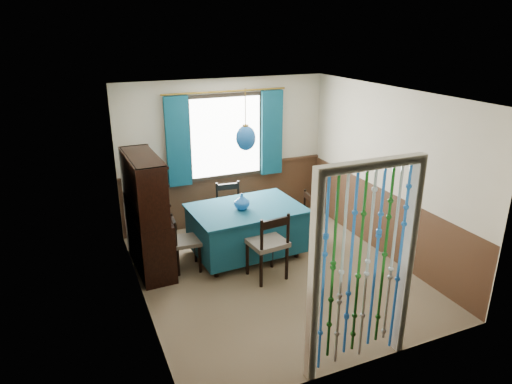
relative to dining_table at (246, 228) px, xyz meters
name	(u,v)px	position (x,y,z in m)	size (l,w,h in m)	color
floor	(275,274)	(0.15, -0.69, -0.45)	(4.00, 4.00, 0.00)	brown
ceiling	(278,94)	(0.15, -0.69, 2.05)	(4.00, 4.00, 0.00)	silver
wall_back	(225,153)	(0.15, 1.31, 0.80)	(3.60, 3.60, 0.00)	#BDB39B
wall_front	(368,257)	(0.15, -2.69, 0.80)	(3.60, 3.60, 0.00)	#BDB39B
wall_left	(137,211)	(-1.65, -0.69, 0.80)	(4.00, 4.00, 0.00)	#BDB39B
wall_right	(387,174)	(1.95, -0.69, 0.80)	(4.00, 4.00, 0.00)	#BDB39B
wainscot_back	(226,195)	(0.15, 1.30, 0.05)	(3.60, 3.60, 0.00)	#3F2718
wainscot_front	(361,323)	(0.15, -2.67, 0.05)	(3.60, 3.60, 0.00)	#3F2718
wainscot_left	(144,267)	(-1.63, -0.69, 0.05)	(4.00, 4.00, 0.00)	#3F2718
wainscot_right	(381,221)	(1.94, -0.69, 0.05)	(4.00, 4.00, 0.00)	#3F2718
window	(226,137)	(0.15, 1.26, 1.10)	(1.32, 0.12, 1.42)	black
doorway	(363,273)	(0.15, -2.63, 0.60)	(1.16, 0.12, 2.18)	silver
dining_table	(246,228)	(0.00, 0.00, 0.00)	(1.67, 1.20, 0.78)	#0F3E51
chair_near	(268,244)	(0.02, -0.74, 0.07)	(0.53, 0.51, 0.98)	black
chair_far	(230,209)	(0.02, 0.74, 0.02)	(0.48, 0.46, 0.89)	black
chair_left	(184,241)	(-0.96, -0.06, -0.01)	(0.42, 0.43, 0.81)	black
chair_right	(300,216)	(0.97, 0.09, -0.01)	(0.43, 0.44, 0.82)	black
sideboard	(148,230)	(-1.41, 0.22, 0.13)	(0.48, 1.28, 1.66)	black
pendant_lamp	(246,138)	(0.00, 0.00, 1.37)	(0.28, 0.28, 0.86)	olive
vase_table	(242,202)	(-0.08, -0.03, 0.44)	(0.21, 0.21, 0.22)	#165099
bowl_shelf	(152,195)	(-1.35, 0.02, 0.71)	(0.20, 0.20, 0.05)	beige
vase_sideboard	(146,200)	(-1.35, 0.51, 0.47)	(0.17, 0.17, 0.18)	beige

